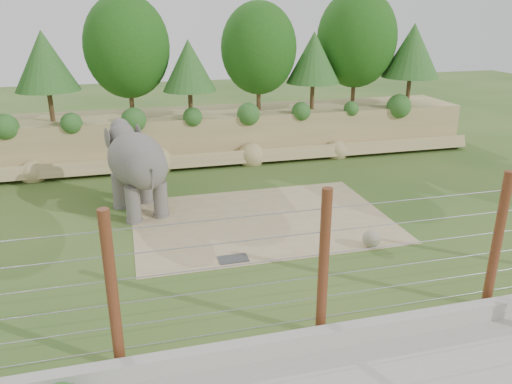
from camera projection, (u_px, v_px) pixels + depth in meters
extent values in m
plane|color=#2F551F|center=(271.00, 256.00, 16.99)|extent=(90.00, 90.00, 0.00)
cube|color=#9B8659|center=(207.00, 133.00, 28.36)|extent=(30.00, 4.00, 2.50)
cube|color=#9B8659|center=(214.00, 160.00, 26.58)|extent=(30.00, 1.37, 1.07)
cylinder|color=#3F2B19|center=(51.00, 106.00, 25.28)|extent=(0.24, 0.24, 1.58)
sphere|color=#0F3F10|center=(45.00, 62.00, 24.55)|extent=(3.60, 3.60, 3.60)
cylinder|color=#3F2B19|center=(131.00, 97.00, 26.64)|extent=(0.24, 0.24, 1.92)
sphere|color=#0F3F10|center=(127.00, 47.00, 25.73)|extent=(4.40, 4.40, 4.40)
cylinder|color=#3F2B19|center=(191.00, 104.00, 26.35)|extent=(0.24, 0.24, 1.40)
sphere|color=#0F3F10|center=(189.00, 67.00, 25.70)|extent=(3.20, 3.20, 3.20)
cylinder|color=#3F2B19|center=(259.00, 94.00, 28.15)|extent=(0.24, 0.24, 1.82)
sphere|color=#0F3F10|center=(259.00, 48.00, 27.30)|extent=(4.16, 4.16, 4.16)
cylinder|color=#3F2B19|center=(312.00, 96.00, 28.37)|extent=(0.24, 0.24, 1.50)
sphere|color=#0F3F10|center=(314.00, 59.00, 27.67)|extent=(3.44, 3.44, 3.44)
cylinder|color=#3F2B19|center=(353.00, 87.00, 29.91)|extent=(0.24, 0.24, 2.03)
sphere|color=#0F3F10|center=(357.00, 39.00, 28.96)|extent=(4.64, 4.64, 4.64)
cylinder|color=#3F2B19|center=(408.00, 91.00, 29.60)|extent=(0.24, 0.24, 1.64)
sphere|color=#0F3F10|center=(412.00, 52.00, 28.84)|extent=(3.76, 3.76, 3.76)
cube|color=tan|center=(262.00, 220.00, 19.83)|extent=(10.00, 7.00, 0.02)
cube|color=#262628|center=(233.00, 259.00, 16.69)|extent=(1.00, 0.60, 0.03)
sphere|color=gray|center=(371.00, 239.00, 17.45)|extent=(0.62, 0.62, 0.62)
cube|color=#A8A69B|center=(328.00, 337.00, 12.36)|extent=(26.00, 0.35, 0.50)
cylinder|color=#4F1F11|center=(112.00, 293.00, 11.02)|extent=(0.26, 0.26, 4.00)
cylinder|color=#4F1F11|center=(324.00, 265.00, 12.21)|extent=(0.26, 0.26, 4.00)
cylinder|color=#4F1F11|center=(497.00, 242.00, 13.41)|extent=(0.26, 0.26, 4.00)
cylinder|color=gray|center=(321.00, 317.00, 12.73)|extent=(20.00, 0.02, 0.02)
cylinder|color=gray|center=(322.00, 297.00, 12.52)|extent=(20.00, 0.02, 0.02)
cylinder|color=gray|center=(323.00, 276.00, 12.32)|extent=(20.00, 0.02, 0.02)
cylinder|color=gray|center=(324.00, 254.00, 12.11)|extent=(20.00, 0.02, 0.02)
cylinder|color=gray|center=(325.00, 232.00, 11.90)|extent=(20.00, 0.02, 0.02)
cylinder|color=gray|center=(327.00, 208.00, 11.69)|extent=(20.00, 0.02, 0.02)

